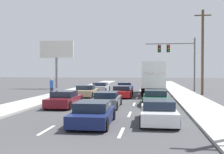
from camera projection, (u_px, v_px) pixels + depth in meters
The scene contains 18 objects.
ground_plane at pixel (124, 94), 31.11m from camera, with size 140.00×140.00×0.00m, color #3D3D3F.
sidewalk_right at pixel (191, 99), 25.24m from camera, with size 2.89×80.00×0.14m, color #9E9E99.
sidewalk_left at pixel (52, 97), 27.06m from camera, with size 2.89×80.00×0.14m, color #9E9E99.
lane_markings at pixel (122, 95), 29.43m from camera, with size 3.54×57.00×0.01m.
car_silver at pixel (100, 88), 34.31m from camera, with size 1.98×4.34×1.17m.
car_tan at pixel (86, 91), 28.23m from camera, with size 2.06×4.40×1.18m.
car_maroon at pixel (65, 99), 20.32m from camera, with size 1.91×4.51×1.19m.
car_blue at pixel (125, 87), 34.53m from camera, with size 1.98×4.42×1.17m.
car_red at pixel (122, 92), 27.44m from camera, with size 1.96×4.06×1.16m.
car_gray at pixel (107, 100), 19.99m from camera, with size 1.89×4.05×1.15m.
car_navy at pixel (93, 114), 13.60m from camera, with size 1.98×4.04×1.16m.
box_truck at pixel (153, 76), 30.20m from camera, with size 2.55×8.08×3.58m.
car_green at pixel (155, 98), 21.70m from camera, with size 1.99×4.42×1.16m.
car_white at pixel (158, 112), 14.11m from camera, with size 1.91×4.18×1.19m.
traffic_signal_mast at pixel (174, 53), 35.80m from camera, with size 6.43×0.69×6.95m.
utility_pole_mid at pixel (203, 51), 30.07m from camera, with size 1.80×0.28×9.36m.
roadside_billboard at pixel (57, 54), 41.10m from camera, with size 5.20×0.36×7.16m.
pedestrian_near_corner at pixel (52, 87), 27.65m from camera, with size 0.38×0.38×1.75m.
Camera 1 is at (2.91, -5.94, 2.71)m, focal length 43.82 mm.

